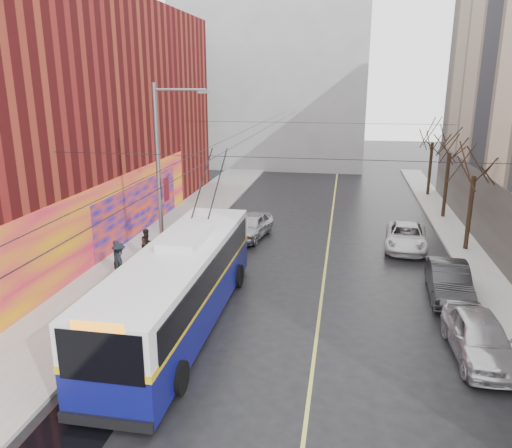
# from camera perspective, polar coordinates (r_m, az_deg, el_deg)

# --- Properties ---
(ground) EXTENTS (140.00, 140.00, 0.00)m
(ground) POSITION_cam_1_polar(r_m,az_deg,el_deg) (15.00, -0.42, -21.11)
(ground) COLOR black
(ground) RESTS_ON ground
(sidewalk_left) EXTENTS (4.00, 60.00, 0.15)m
(sidewalk_left) POSITION_cam_1_polar(r_m,az_deg,el_deg) (27.37, -12.38, -3.53)
(sidewalk_left) COLOR gray
(sidewalk_left) RESTS_ON ground
(sidewalk_right) EXTENTS (2.00, 60.00, 0.15)m
(sidewalk_right) POSITION_cam_1_polar(r_m,az_deg,el_deg) (26.28, 24.56, -5.49)
(sidewalk_right) COLOR gray
(sidewalk_right) RESTS_ON ground
(lane_line) EXTENTS (0.12, 50.00, 0.01)m
(lane_line) POSITION_cam_1_polar(r_m,az_deg,el_deg) (27.31, 8.11, -3.51)
(lane_line) COLOR #BFB74C
(lane_line) RESTS_ON ground
(building_left) EXTENTS (12.11, 36.00, 14.00)m
(building_left) POSITION_cam_1_polar(r_m,az_deg,el_deg) (31.60, -25.50, 10.75)
(building_left) COLOR #601314
(building_left) RESTS_ON ground
(building_far) EXTENTS (20.50, 12.10, 18.00)m
(building_far) POSITION_cam_1_polar(r_m,az_deg,el_deg) (57.33, 2.02, 15.96)
(building_far) COLOR gray
(building_far) RESTS_ON ground
(streetlight_pole) EXTENTS (2.65, 0.60, 9.00)m
(streetlight_pole) POSITION_cam_1_polar(r_m,az_deg,el_deg) (23.68, -10.71, 5.50)
(streetlight_pole) COLOR slate
(streetlight_pole) RESTS_ON ground
(catenary_wires) EXTENTS (18.00, 60.00, 0.22)m
(catenary_wires) POSITION_cam_1_polar(r_m,az_deg,el_deg) (27.09, 0.02, 10.06)
(catenary_wires) COLOR black
(tree_near) EXTENTS (3.20, 3.20, 6.40)m
(tree_near) POSITION_cam_1_polar(r_m,az_deg,el_deg) (28.86, 23.83, 6.53)
(tree_near) COLOR black
(tree_near) RESTS_ON ground
(tree_mid) EXTENTS (3.20, 3.20, 6.68)m
(tree_mid) POSITION_cam_1_polar(r_m,az_deg,el_deg) (35.61, 21.36, 8.80)
(tree_mid) COLOR black
(tree_mid) RESTS_ON ground
(tree_far) EXTENTS (3.20, 3.20, 6.57)m
(tree_far) POSITION_cam_1_polar(r_m,az_deg,el_deg) (42.48, 19.62, 9.81)
(tree_far) COLOR black
(tree_far) RESTS_ON ground
(puddle) EXTENTS (2.12, 3.78, 0.01)m
(puddle) POSITION_cam_1_polar(r_m,az_deg,el_deg) (16.02, -18.21, -19.28)
(puddle) COLOR black
(puddle) RESTS_ON ground
(pigeons_flying) EXTENTS (4.86, 2.75, 2.54)m
(pigeons_flying) POSITION_cam_1_polar(r_m,az_deg,el_deg) (22.04, -1.59, 11.74)
(pigeons_flying) COLOR slate
(trolleybus) EXTENTS (3.01, 12.74, 6.01)m
(trolleybus) POSITION_cam_1_polar(r_m,az_deg,el_deg) (19.09, -8.71, -6.93)
(trolleybus) COLOR #0A0D51
(trolleybus) RESTS_ON ground
(parked_car_a) EXTENTS (2.01, 4.56, 1.53)m
(parked_car_a) POSITION_cam_1_polar(r_m,az_deg,el_deg) (18.79, 24.17, -11.68)
(parked_car_a) COLOR #BDBCC2
(parked_car_a) RESTS_ON ground
(parked_car_b) EXTENTS (1.77, 4.59, 1.49)m
(parked_car_b) POSITION_cam_1_polar(r_m,az_deg,el_deg) (23.23, 21.16, -6.08)
(parked_car_b) COLOR #242427
(parked_car_b) RESTS_ON ground
(parked_car_c) EXTENTS (2.67, 5.01, 1.34)m
(parked_car_c) POSITION_cam_1_polar(r_m,az_deg,el_deg) (29.18, 16.79, -1.39)
(parked_car_c) COLOR silver
(parked_car_c) RESTS_ON ground
(following_car) EXTENTS (2.43, 4.56, 1.48)m
(following_car) POSITION_cam_1_polar(r_m,az_deg,el_deg) (29.80, -0.58, -0.20)
(following_car) COLOR #9A9A9E
(following_car) RESTS_ON ground
(pedestrian_a) EXTENTS (0.56, 0.69, 1.65)m
(pedestrian_a) POSITION_cam_1_polar(r_m,az_deg,el_deg) (24.76, -15.53, -3.64)
(pedestrian_a) COLOR black
(pedestrian_a) RESTS_ON sidewalk_left
(pedestrian_b) EXTENTS (0.97, 1.02, 1.65)m
(pedestrian_b) POSITION_cam_1_polar(r_m,az_deg,el_deg) (26.26, -12.31, -2.29)
(pedestrian_b) COLOR black
(pedestrian_b) RESTS_ON sidewalk_left
(pedestrian_c) EXTENTS (1.20, 1.23, 1.69)m
(pedestrian_c) POSITION_cam_1_polar(r_m,az_deg,el_deg) (24.23, -15.34, -4.01)
(pedestrian_c) COLOR black
(pedestrian_c) RESTS_ON sidewalk_left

